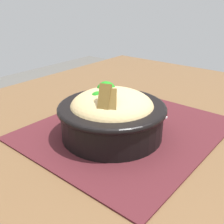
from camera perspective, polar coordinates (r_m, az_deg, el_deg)
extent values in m
cube|color=brown|center=(0.59, 4.20, -3.69)|extent=(1.12, 0.89, 0.02)
cylinder|color=brown|center=(1.33, 2.42, -5.38)|extent=(0.04, 0.04, 0.72)
cube|color=#47191E|center=(0.56, 3.04, -3.62)|extent=(0.39, 0.35, 0.00)
cylinder|color=black|center=(0.52, 0.00, -1.75)|extent=(0.20, 0.20, 0.07)
torus|color=black|center=(0.51, 0.00, 0.95)|extent=(0.21, 0.21, 0.01)
ellipsoid|color=tan|center=(0.51, 0.00, 1.05)|extent=(0.19, 0.19, 0.07)
sphere|color=#1F841B|center=(0.50, -3.00, 2.75)|extent=(0.03, 0.03, 0.03)
sphere|color=#1F841B|center=(0.53, -1.24, 4.46)|extent=(0.04, 0.04, 0.04)
cylinder|color=orange|center=(0.54, 0.38, 4.22)|extent=(0.03, 0.01, 0.01)
cylinder|color=orange|center=(0.50, 0.91, 2.47)|extent=(0.02, 0.03, 0.01)
cylinder|color=orange|center=(0.50, -4.24, 2.60)|extent=(0.03, 0.02, 0.01)
cube|color=brown|center=(0.45, -1.72, 2.24)|extent=(0.04, 0.03, 0.06)
cube|color=brown|center=(0.45, -0.30, 1.84)|extent=(0.04, 0.04, 0.05)
cube|color=silver|center=(0.63, 8.68, -0.29)|extent=(0.01, 0.07, 0.00)
cube|color=silver|center=(0.65, 5.55, 0.72)|extent=(0.01, 0.01, 0.00)
cube|color=silver|center=(0.67, 4.24, 1.15)|extent=(0.02, 0.03, 0.00)
cube|color=silver|center=(0.69, 3.05, 1.91)|extent=(0.00, 0.02, 0.00)
cube|color=silver|center=(0.68, 2.73, 1.77)|extent=(0.00, 0.02, 0.00)
cube|color=silver|center=(0.68, 2.41, 1.62)|extent=(0.00, 0.02, 0.00)
cube|color=silver|center=(0.67, 2.08, 1.48)|extent=(0.00, 0.02, 0.00)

